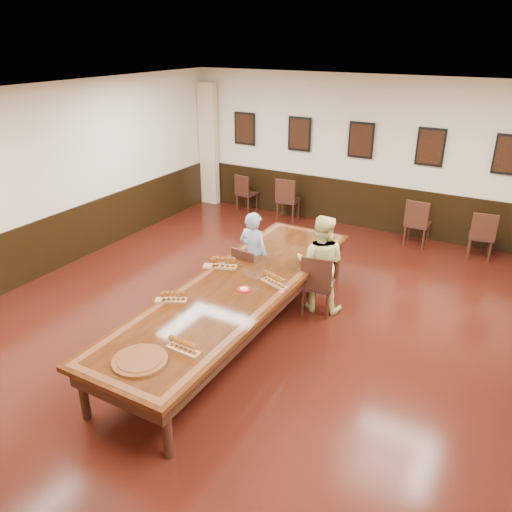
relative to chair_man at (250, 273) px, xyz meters
The scene contains 23 objects.
floor 1.13m from the chair_man, 69.11° to the right, with size 8.00×10.00×0.02m, color black.
ceiling 2.95m from the chair_man, 69.11° to the right, with size 8.00×10.00×0.02m, color white.
wall_back 4.22m from the chair_man, 84.80° to the left, with size 8.00×0.02×3.20m, color #EFE9C8.
wall_left 3.94m from the chair_man, 165.18° to the right, with size 0.02×10.00×3.20m, color #EFE9C8.
chair_man is the anchor object (origin of this frame).
chair_woman 1.12m from the chair_man, ahead, with size 0.46×0.50×0.98m, color black, non-canonical shape.
spare_chair_a 4.40m from the chair_man, 121.02° to the left, with size 0.42×0.45×0.89m, color black, non-canonical shape.
spare_chair_b 3.83m from the chair_man, 106.95° to the left, with size 0.46×0.50×0.98m, color black, non-canonical shape.
spare_chair_c 3.99m from the chair_man, 63.11° to the left, with size 0.45×0.50×0.97m, color black, non-canonical shape.
spare_chair_d 4.62m from the chair_man, 49.46° to the left, with size 0.44×0.48×0.94m, color black, non-canonical shape.
person_man 0.28m from the chair_man, 83.32° to the left, with size 0.52×0.34×1.43m, color #487BB6.
person_woman 1.15m from the chair_man, 12.17° to the left, with size 0.76×0.59×1.53m, color #F1EE96.
pink_phone 1.30m from the chair_man, 40.04° to the right, with size 0.06×0.13×0.01m, color #E44C8E.
curtain 5.23m from the chair_man, 131.25° to the left, with size 0.45×0.18×2.90m, color beige.
wainscoting 1.03m from the chair_man, 69.11° to the right, with size 8.00×10.00×1.00m.
conference_table 1.04m from the chair_man, 69.11° to the right, with size 1.40×5.00×0.76m.
posters 4.25m from the chair_man, 84.71° to the left, with size 6.14×0.04×0.74m.
flight_a 0.74m from the chair_man, 103.18° to the right, with size 0.52×0.33×0.19m.
flight_b 1.12m from the chair_man, 41.62° to the right, with size 0.45×0.27×0.16m.
flight_c 1.81m from the chair_man, 94.85° to the right, with size 0.42×0.31×0.15m.
flight_d 2.69m from the chair_man, 75.89° to the right, with size 0.41×0.15×0.15m.
red_plate_grp 1.20m from the chair_man, 64.08° to the right, with size 0.20×0.20×0.03m.
carved_platter 3.02m from the chair_man, 82.80° to the right, with size 0.66×0.66×0.05m.
Camera 1 is at (3.20, -5.19, 3.92)m, focal length 35.00 mm.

